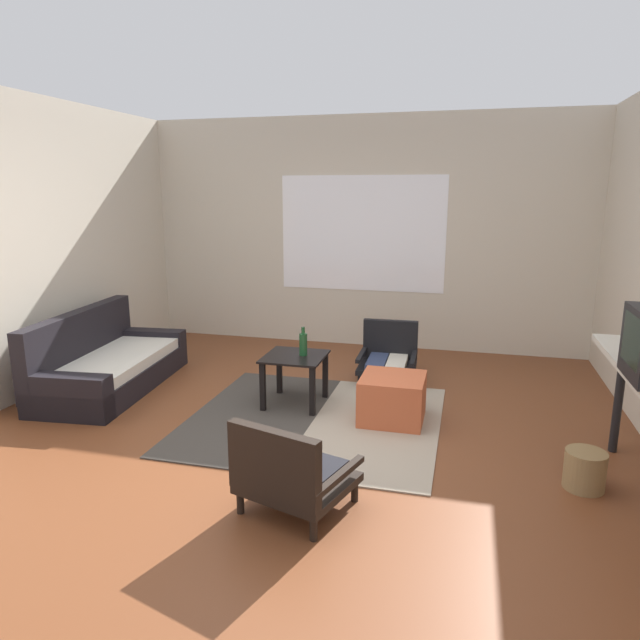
{
  "coord_description": "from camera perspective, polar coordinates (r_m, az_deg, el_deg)",
  "views": [
    {
      "loc": [
        1.23,
        -3.64,
        1.85
      ],
      "look_at": [
        0.11,
        0.65,
        0.84
      ],
      "focal_mm": 31.83,
      "sensor_mm": 36.0,
      "label": 1
    }
  ],
  "objects": [
    {
      "name": "armchair_striped_foreground",
      "position": [
        3.4,
        -2.99,
        -15.17
      ],
      "size": [
        0.73,
        0.7,
        0.58
      ],
      "color": "black",
      "rests_on": "ground"
    },
    {
      "name": "coffee_table",
      "position": [
        4.97,
        -2.54,
        -4.7
      ],
      "size": [
        0.52,
        0.52,
        0.45
      ],
      "color": "black",
      "rests_on": "ground"
    },
    {
      "name": "armchair_by_window",
      "position": [
        5.7,
        6.88,
        -3.56
      ],
      "size": [
        0.57,
        0.56,
        0.57
      ],
      "color": "black",
      "rests_on": "ground"
    },
    {
      "name": "glass_bottle",
      "position": [
        4.91,
        -1.7,
        -2.4
      ],
      "size": [
        0.07,
        0.07,
        0.25
      ],
      "color": "#194723",
      "rests_on": "coffee_table"
    },
    {
      "name": "ottoman_orange",
      "position": [
        4.71,
        7.29,
        -7.86
      ],
      "size": [
        0.51,
        0.51,
        0.38
      ],
      "primitive_type": "cube",
      "rotation": [
        0.0,
        0.0,
        0.0
      ],
      "color": "#BC5633",
      "rests_on": "ground"
    },
    {
      "name": "far_wall_with_window",
      "position": [
        6.83,
        4.32,
        8.66
      ],
      "size": [
        5.6,
        0.13,
        2.7
      ],
      "color": "beige",
      "rests_on": "ground"
    },
    {
      "name": "area_rug",
      "position": [
        4.75,
        -0.55,
        -9.94
      ],
      "size": [
        2.03,
        1.97,
        0.01
      ],
      "color": "#38332D",
      "rests_on": "ground"
    },
    {
      "name": "ground_plane",
      "position": [
        4.27,
        -3.67,
        -12.83
      ],
      "size": [
        7.8,
        7.8,
        0.0
      ],
      "primitive_type": "plane",
      "color": "brown"
    },
    {
      "name": "couch",
      "position": [
        5.8,
        -20.66,
        -4.26
      ],
      "size": [
        0.95,
        1.8,
        0.74
      ],
      "color": "black",
      "rests_on": "ground"
    },
    {
      "name": "wicker_basket",
      "position": [
        4.07,
        25.07,
        -13.5
      ],
      "size": [
        0.25,
        0.25,
        0.25
      ],
      "primitive_type": "cylinder",
      "color": "olive",
      "rests_on": "ground"
    }
  ]
}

